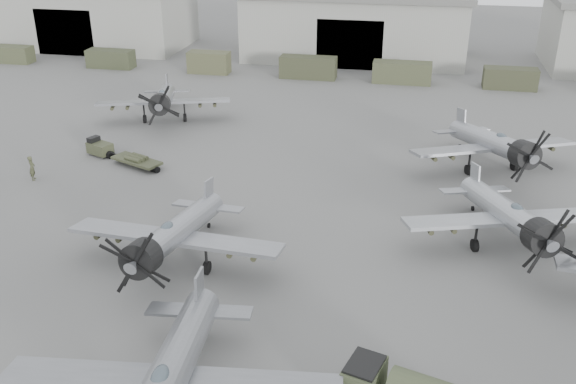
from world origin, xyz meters
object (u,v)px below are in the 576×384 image
at_px(aircraft_mid_1, 173,235).
at_px(aircraft_far_0, 163,99).
at_px(aircraft_mid_2, 510,216).
at_px(ground_crew, 32,168).
at_px(tug_trailer, 114,153).
at_px(aircraft_near_1, 167,383).
at_px(aircraft_far_1, 496,144).

bearing_deg(aircraft_mid_1, aircraft_far_0, 115.85).
bearing_deg(aircraft_mid_2, ground_crew, 155.70).
xyz_separation_m(aircraft_mid_1, tug_trailer, (-10.97, 15.14, -1.74)).
bearing_deg(aircraft_mid_1, aircraft_near_1, -66.99).
bearing_deg(aircraft_far_1, tug_trailer, 162.23).
relative_size(aircraft_mid_1, aircraft_far_0, 1.01).
bearing_deg(aircraft_far_1, aircraft_far_0, 143.84).
height_order(aircraft_far_0, ground_crew, aircraft_far_0).
xyz_separation_m(aircraft_near_1, aircraft_far_0, (-14.52, 36.51, -0.24)).
distance_m(aircraft_mid_1, aircraft_far_1, 26.62).
height_order(aircraft_mid_2, aircraft_far_1, aircraft_far_1).
relative_size(aircraft_far_0, ground_crew, 6.56).
bearing_deg(aircraft_mid_2, aircraft_far_1, 71.29).
relative_size(aircraft_far_0, tug_trailer, 1.68).
bearing_deg(aircraft_near_1, aircraft_mid_1, 103.01).
xyz_separation_m(aircraft_far_1, tug_trailer, (-30.19, -3.28, -1.81)).
bearing_deg(ground_crew, tug_trailer, -61.18).
bearing_deg(aircraft_far_0, aircraft_mid_2, -49.95).
distance_m(aircraft_near_1, aircraft_far_1, 33.66).
height_order(aircraft_near_1, ground_crew, aircraft_near_1).
xyz_separation_m(aircraft_far_0, ground_crew, (-4.86, -14.70, -1.33)).
relative_size(aircraft_mid_2, aircraft_far_0, 1.01).
distance_m(aircraft_far_1, ground_crew, 35.42).
bearing_deg(aircraft_mid_1, tug_trailer, 129.18).
bearing_deg(aircraft_near_1, aircraft_far_0, 104.96).
bearing_deg(ground_crew, aircraft_mid_2, -117.79).
xyz_separation_m(aircraft_mid_1, aircraft_mid_2, (19.03, 6.20, 0.02)).
height_order(aircraft_near_1, aircraft_mid_1, aircraft_near_1).
distance_m(aircraft_mid_2, aircraft_far_1, 12.22).
xyz_separation_m(aircraft_mid_1, ground_crew, (-15.18, 10.10, -1.35)).
xyz_separation_m(aircraft_mid_2, aircraft_far_0, (-29.35, 18.60, -0.04)).
bearing_deg(aircraft_near_1, aircraft_mid_2, 43.64).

